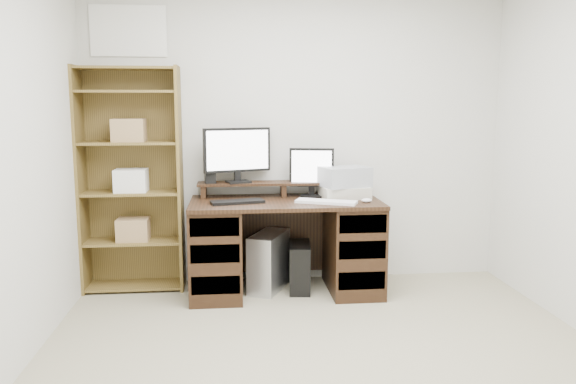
{
  "coord_description": "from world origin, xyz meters",
  "views": [
    {
      "loc": [
        -0.54,
        -2.71,
        1.51
      ],
      "look_at": [
        -0.13,
        1.43,
        0.85
      ],
      "focal_mm": 35.0,
      "sensor_mm": 36.0,
      "label": 1
    }
  ],
  "objects": [
    {
      "name": "room",
      "position": [
        -0.0,
        0.0,
        1.25
      ],
      "size": [
        3.54,
        4.04,
        2.54
      ],
      "color": "tan",
      "rests_on": "ground"
    },
    {
      "name": "desk",
      "position": [
        -0.13,
        1.64,
        0.39
      ],
      "size": [
        1.5,
        0.7,
        0.75
      ],
      "color": "black",
      "rests_on": "ground"
    },
    {
      "name": "riser_shelf",
      "position": [
        -0.13,
        1.85,
        0.84
      ],
      "size": [
        1.4,
        0.22,
        0.12
      ],
      "color": "black",
      "rests_on": "desk"
    },
    {
      "name": "monitor_wide",
      "position": [
        -0.5,
        1.84,
        1.12
      ],
      "size": [
        0.54,
        0.22,
        0.44
      ],
      "rotation": [
        0.0,
        0.0,
        0.32
      ],
      "color": "black",
      "rests_on": "riser_shelf"
    },
    {
      "name": "monitor_small",
      "position": [
        0.1,
        1.81,
        0.97
      ],
      "size": [
        0.36,
        0.16,
        0.4
      ],
      "rotation": [
        0.0,
        0.0,
        -0.19
      ],
      "color": "black",
      "rests_on": "desk"
    },
    {
      "name": "speaker",
      "position": [
        -0.72,
        1.82,
        0.98
      ],
      "size": [
        0.1,
        0.1,
        0.21
      ],
      "primitive_type": "cube",
      "rotation": [
        0.0,
        0.0,
        0.16
      ],
      "color": "black",
      "rests_on": "riser_shelf"
    },
    {
      "name": "keyboard_black",
      "position": [
        -0.51,
        1.54,
        0.76
      ],
      "size": [
        0.43,
        0.22,
        0.02
      ],
      "primitive_type": "cube",
      "rotation": [
        0.0,
        0.0,
        0.22
      ],
      "color": "black",
      "rests_on": "desk"
    },
    {
      "name": "keyboard_white",
      "position": [
        0.17,
        1.48,
        0.76
      ],
      "size": [
        0.49,
        0.31,
        0.02
      ],
      "primitive_type": "cube",
      "rotation": [
        0.0,
        0.0,
        -0.4
      ],
      "color": "white",
      "rests_on": "desk"
    },
    {
      "name": "mouse",
      "position": [
        0.49,
        1.48,
        0.77
      ],
      "size": [
        0.1,
        0.08,
        0.03
      ],
      "primitive_type": "ellipsoid",
      "rotation": [
        0.0,
        0.0,
        0.39
      ],
      "color": "silver",
      "rests_on": "desk"
    },
    {
      "name": "printer",
      "position": [
        0.36,
        1.72,
        0.8
      ],
      "size": [
        0.4,
        0.32,
        0.09
      ],
      "primitive_type": "cube",
      "rotation": [
        0.0,
        0.0,
        0.11
      ],
      "color": "#B5B09E",
      "rests_on": "desk"
    },
    {
      "name": "basket",
      "position": [
        0.36,
        1.72,
        0.92
      ],
      "size": [
        0.43,
        0.36,
        0.16
      ],
      "primitive_type": "cube",
      "rotation": [
        0.0,
        0.0,
        0.31
      ],
      "color": "#92969B",
      "rests_on": "printer"
    },
    {
      "name": "tower_silver",
      "position": [
        -0.26,
        1.71,
        0.23
      ],
      "size": [
        0.38,
        0.51,
        0.47
      ],
      "primitive_type": "cube",
      "rotation": [
        0.0,
        0.0,
        -0.42
      ],
      "color": "#B3B5BA",
      "rests_on": "ground"
    },
    {
      "name": "tower_black",
      "position": [
        -0.01,
        1.67,
        0.19
      ],
      "size": [
        0.2,
        0.4,
        0.39
      ],
      "rotation": [
        0.0,
        0.0,
        -0.1
      ],
      "color": "black",
      "rests_on": "ground"
    },
    {
      "name": "bookshelf",
      "position": [
        -1.35,
        1.86,
        0.92
      ],
      "size": [
        0.8,
        0.3,
        1.8
      ],
      "color": "brown",
      "rests_on": "ground"
    }
  ]
}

